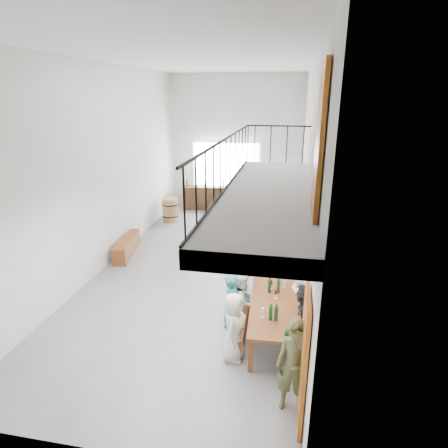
% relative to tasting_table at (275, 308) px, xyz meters
% --- Properties ---
extents(floor, '(12.00, 12.00, 0.00)m').
position_rel_tasting_table_xyz_m(floor, '(-2.20, 3.02, -0.71)').
color(floor, slate).
rests_on(floor, ground).
extents(room_walls, '(12.00, 12.00, 12.00)m').
position_rel_tasting_table_xyz_m(room_walls, '(-2.20, 3.02, 2.85)').
color(room_walls, white).
rests_on(room_walls, ground).
extents(gateway_portal, '(2.80, 0.08, 2.80)m').
position_rel_tasting_table_xyz_m(gateway_portal, '(-2.60, 8.96, 0.69)').
color(gateway_portal, white).
rests_on(gateway_portal, ground).
extents(right_wall_decor, '(0.07, 8.28, 5.07)m').
position_rel_tasting_table_xyz_m(right_wall_decor, '(0.50, 1.16, 1.04)').
color(right_wall_decor, '#9D5717').
rests_on(right_wall_decor, ground).
extents(balcony, '(1.52, 5.62, 4.00)m').
position_rel_tasting_table_xyz_m(balcony, '(-0.22, -0.10, 2.26)').
color(balcony, silver).
rests_on(balcony, ground).
extents(tasting_table, '(1.07, 2.38, 0.79)m').
position_rel_tasting_table_xyz_m(tasting_table, '(0.00, 0.00, 0.00)').
color(tasting_table, brown).
rests_on(tasting_table, ground).
extents(bench_inner, '(0.34, 1.79, 0.41)m').
position_rel_tasting_table_xyz_m(bench_inner, '(-0.70, 0.07, -0.50)').
color(bench_inner, brown).
rests_on(bench_inner, ground).
extents(bench_wall, '(0.46, 2.26, 0.52)m').
position_rel_tasting_table_xyz_m(bench_wall, '(0.37, 0.06, -0.45)').
color(bench_wall, brown).
rests_on(bench_wall, ground).
extents(tableware, '(0.43, 1.36, 0.35)m').
position_rel_tasting_table_xyz_m(tableware, '(-0.03, 0.07, 0.23)').
color(tableware, black).
rests_on(tableware, tasting_table).
extents(side_bench, '(0.69, 1.86, 0.51)m').
position_rel_tasting_table_xyz_m(side_bench, '(-4.70, 3.45, -0.45)').
color(side_bench, brown).
rests_on(side_bench, ground).
extents(oak_barrel, '(0.62, 0.62, 0.91)m').
position_rel_tasting_table_xyz_m(oak_barrel, '(-4.40, 6.78, -0.25)').
color(oak_barrel, '#956440').
rests_on(oak_barrel, ground).
extents(serving_counter, '(1.92, 0.79, 0.98)m').
position_rel_tasting_table_xyz_m(serving_counter, '(-3.44, 8.67, -0.22)').
color(serving_counter, '#382211').
rests_on(serving_counter, ground).
extents(counter_bottles, '(1.61, 0.23, 0.28)m').
position_rel_tasting_table_xyz_m(counter_bottles, '(-3.44, 8.67, 0.42)').
color(counter_bottles, black).
rests_on(counter_bottles, serving_counter).
extents(guest_left_a, '(0.50, 0.70, 1.33)m').
position_rel_tasting_table_xyz_m(guest_left_a, '(-0.70, -0.71, -0.04)').
color(guest_left_a, silver).
rests_on(guest_left_a, ground).
extents(guest_left_b, '(0.46, 0.57, 1.38)m').
position_rel_tasting_table_xyz_m(guest_left_b, '(-0.83, -0.08, -0.02)').
color(guest_left_b, '#226872').
rests_on(guest_left_b, ground).
extents(guest_left_c, '(0.53, 0.65, 1.24)m').
position_rel_tasting_table_xyz_m(guest_left_c, '(-0.68, 0.32, -0.09)').
color(guest_left_c, silver).
rests_on(guest_left_c, ground).
extents(guest_left_d, '(0.60, 0.89, 1.28)m').
position_rel_tasting_table_xyz_m(guest_left_d, '(-0.68, 0.84, -0.07)').
color(guest_left_d, '#226872').
rests_on(guest_left_d, ground).
extents(guest_right_a, '(0.42, 0.81, 1.32)m').
position_rel_tasting_table_xyz_m(guest_right_a, '(0.63, -0.46, -0.05)').
color(guest_right_a, '#BA1F35').
rests_on(guest_right_a, ground).
extents(guest_right_b, '(0.76, 1.23, 1.27)m').
position_rel_tasting_table_xyz_m(guest_right_b, '(0.56, 0.01, -0.07)').
color(guest_right_b, black).
rests_on(guest_right_b, ground).
extents(guest_right_c, '(0.56, 0.69, 1.22)m').
position_rel_tasting_table_xyz_m(guest_right_c, '(0.49, 0.70, -0.09)').
color(guest_right_c, silver).
rests_on(guest_right_c, ground).
extents(host_standing, '(0.63, 0.47, 1.58)m').
position_rel_tasting_table_xyz_m(host_standing, '(0.39, -1.73, 0.08)').
color(host_standing, '#464A29').
rests_on(host_standing, ground).
extents(potted_plant, '(0.45, 0.41, 0.43)m').
position_rel_tasting_table_xyz_m(potted_plant, '(0.25, 3.67, -0.49)').
color(potted_plant, '#194C17').
rests_on(potted_plant, ground).
extents(bicycle_near, '(1.98, 1.37, 0.98)m').
position_rel_tasting_table_xyz_m(bicycle_near, '(-2.15, 8.30, -0.21)').
color(bicycle_near, black).
rests_on(bicycle_near, ground).
extents(bicycle_far, '(1.58, 0.83, 0.92)m').
position_rel_tasting_table_xyz_m(bicycle_far, '(-0.92, 7.89, -0.25)').
color(bicycle_far, black).
rests_on(bicycle_far, ground).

